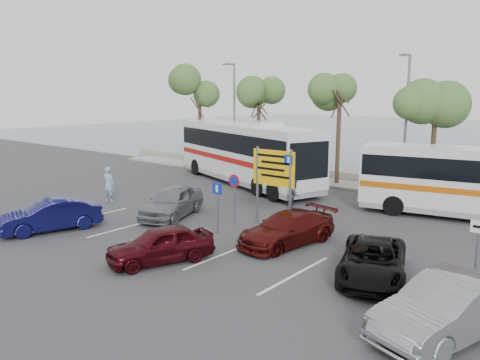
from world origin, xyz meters
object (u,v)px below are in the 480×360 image
Objects in this scene: car_silver_a at (172,202)px; direction_sign at (274,174)px; car_blue at (50,215)px; car_silver_b at (449,307)px; street_lamp_right at (406,117)px; coach_bus_left at (245,155)px; pedestrian_near at (109,184)px; car_maroon at (287,229)px; suv_black at (373,260)px; pedestrian_far at (294,195)px; street_lamp_left at (234,112)px; car_red at (161,244)px.

direction_sign is at bearing -1.61° from car_silver_a.
car_blue is 0.92× the size of car_silver_b.
street_lamp_right is 0.58× the size of coach_bus_left.
pedestrian_near reaches higher than car_silver_a.
car_silver_a is at bearing -169.96° from car_maroon.
street_lamp_right is 14.34m from suv_black.
street_lamp_right is at bearing -41.90° from pedestrian_far.
street_lamp_right is at bearing 79.06° from direction_sign.
direction_sign is 0.78× the size of car_silver_b.
street_lamp_left is 4.04× the size of pedestrian_near.
coach_bus_left is 2.99× the size of car_silver_b.
street_lamp_left reaches higher than suv_black.
street_lamp_right is at bearing 0.00° from street_lamp_left.
street_lamp_right reaches higher than car_red.
car_red is at bearing -172.88° from suv_black.
street_lamp_left is at bearing -98.39° from pedestrian_near.
street_lamp_right is 19.74m from car_blue.
car_red is 2.40× the size of pedestrian_far.
street_lamp_right is at bearing 17.63° from coach_bus_left.
street_lamp_left is at bearing 136.83° from direction_sign.
pedestrian_near is (-16.00, 1.17, 0.38)m from suv_black.
coach_bus_left reaches higher than direction_sign.
direction_sign is 10.51m from car_silver_b.
coach_bus_left is at bearing 160.47° from car_silver_b.
street_lamp_left reaches higher than car_maroon.
car_silver_b is (7.10, -3.48, 0.11)m from car_maroon.
suv_black is at bearing 162.66° from pedestrian_near.
pedestrian_near is (1.00, -12.01, -3.61)m from street_lamp_left.
pedestrian_far is (10.00, -7.02, -3.80)m from street_lamp_left.
street_lamp_left is 12.58m from pedestrian_near.
direction_sign is 1.81× the size of pedestrian_near.
car_maroon is at bearing 144.02° from suv_black.
direction_sign is 3.10m from car_maroon.
car_silver_a is (2.68, -9.00, -1.21)m from coach_bus_left.
car_silver_b is at bearing 22.76° from car_blue.
coach_bus_left is at bearing 39.64° from pedestrian_far.
car_silver_a is 1.00× the size of suv_black.
car_red is 10.53m from pedestrian_near.
car_silver_a is 1.04× the size of car_blue.
coach_bus_left is (-9.50, -3.02, -2.63)m from street_lamp_right.
direction_sign is (-2.00, -10.32, -2.17)m from street_lamp_right.
car_silver_a is at bearing -62.78° from street_lamp_left.
suv_black is at bearing -73.11° from street_lamp_right.
street_lamp_right is 10.31m from coach_bus_left.
coach_bus_left is (-7.50, 7.30, -0.46)m from direction_sign.
direction_sign is at bearing 134.31° from suv_black.
car_silver_b reaches higher than car_maroon.
coach_bus_left reaches higher than pedestrian_near.
car_silver_b is 19.32m from pedestrian_near.
pedestrian_far is (6.22, 10.00, 0.10)m from car_blue.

